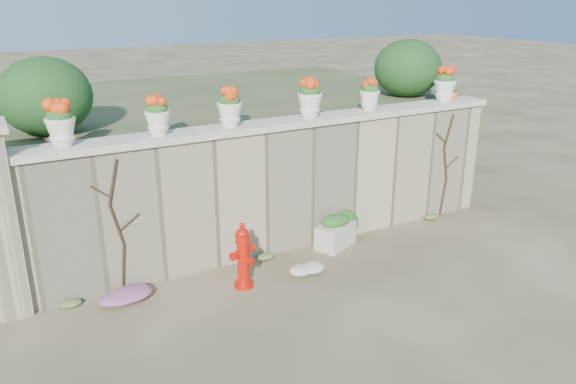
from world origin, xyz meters
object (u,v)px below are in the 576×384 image
fire_hydrant (243,255)px  urn_pot_0 (60,124)px  planter_box (336,232)px  terracotta_pot (452,93)px

fire_hydrant → urn_pot_0: urn_pot_0 is taller
fire_hydrant → planter_box: 1.96m
fire_hydrant → terracotta_pot: bearing=-10.1°
urn_pot_0 → terracotta_pot: (6.63, -0.00, -0.16)m
fire_hydrant → planter_box: bearing=-6.5°
planter_box → terracotta_pot: (2.73, 0.42, 1.97)m
planter_box → terracotta_pot: bearing=-14.5°
urn_pot_0 → fire_hydrant: bearing=-24.4°
planter_box → urn_pot_0: (-3.90, 0.42, 2.13)m
terracotta_pot → fire_hydrant: bearing=-168.7°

